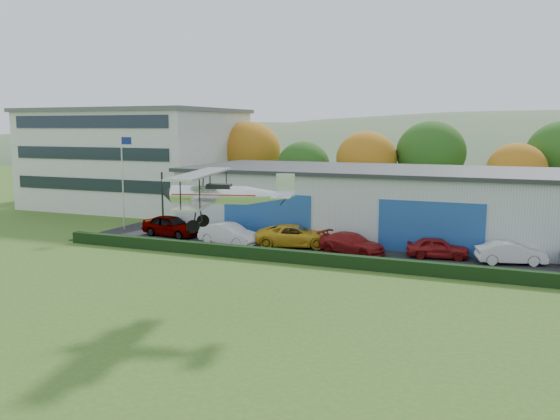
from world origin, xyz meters
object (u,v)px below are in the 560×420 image
at_px(car_4, 438,248).
at_px(car_5, 511,253).
at_px(biplane, 221,193).
at_px(office_block, 137,158).
at_px(car_0, 171,226).
at_px(car_1, 229,234).
at_px(hangar, 442,205).
at_px(car_3, 352,243).
at_px(car_2, 295,236).
at_px(flagpole, 123,173).

height_order(car_4, car_5, car_5).
relative_size(car_4, biplane, 0.55).
distance_m(office_block, car_0, 19.91).
bearing_deg(car_1, car_0, 89.91).
height_order(hangar, biplane, biplane).
height_order(office_block, car_3, office_block).
xyz_separation_m(office_block, car_0, (13.32, -14.14, -4.34)).
bearing_deg(car_4, car_3, 88.04).
relative_size(hangar, biplane, 5.62).
relative_size(car_1, car_2, 0.84).
distance_m(flagpole, car_0, 6.61).
bearing_deg(car_5, car_4, 75.05).
xyz_separation_m(car_0, car_3, (14.79, -0.72, -0.14)).
xyz_separation_m(car_1, car_4, (14.54, 1.36, -0.10)).
bearing_deg(car_2, car_5, -106.20).
bearing_deg(hangar, office_block, 167.99).
bearing_deg(car_5, car_3, 78.69).
xyz_separation_m(hangar, car_4, (0.66, -7.10, -1.93)).
bearing_deg(car_3, biplane, -173.40).
bearing_deg(flagpole, car_0, -12.37).
relative_size(car_0, car_4, 1.21).
distance_m(office_block, car_1, 24.99).
height_order(office_block, car_1, office_block).
bearing_deg(hangar, car_2, -142.02).
height_order(car_2, biplane, biplane).
distance_m(car_3, car_4, 5.60).
distance_m(car_0, car_2, 10.46).
xyz_separation_m(car_4, biplane, (-8.00, -14.63, 4.75)).
bearing_deg(car_1, car_5, -72.74).
distance_m(car_2, car_4, 9.88).
distance_m(hangar, car_0, 21.01).
relative_size(flagpole, car_2, 1.43).
bearing_deg(car_1, car_3, -73.10).
bearing_deg(office_block, hangar, -12.01).
bearing_deg(car_4, car_1, 85.84).
distance_m(hangar, car_2, 11.84).
bearing_deg(car_2, biplane, 170.47).
distance_m(car_0, car_5, 24.78).
distance_m(flagpole, car_5, 30.27).
bearing_deg(car_5, hangar, 20.02).
relative_size(car_2, biplane, 0.78).
relative_size(car_3, biplane, 0.65).
relative_size(car_2, car_5, 1.34).
bearing_deg(car_3, car_5, -68.75).
xyz_separation_m(office_block, flagpole, (8.12, -13.00, -0.43)).
bearing_deg(office_block, car_5, -20.24).
relative_size(hangar, flagpole, 5.08).
relative_size(flagpole, car_0, 1.65).
bearing_deg(biplane, flagpole, 123.68).
xyz_separation_m(car_1, biplane, (6.53, -13.27, 4.65)).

